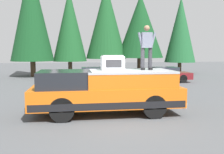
% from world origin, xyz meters
% --- Properties ---
extents(ground_plane, '(90.00, 90.00, 0.00)m').
position_xyz_m(ground_plane, '(0.00, 0.00, 0.00)').
color(ground_plane, '#4C4F51').
extents(pickup_truck, '(2.01, 5.54, 1.65)m').
position_xyz_m(pickup_truck, '(0.49, 0.26, 0.87)').
color(pickup_truck, orange).
rests_on(pickup_truck, ground).
extents(compressor_unit, '(0.65, 0.84, 0.56)m').
position_xyz_m(compressor_unit, '(0.68, -0.01, 1.93)').
color(compressor_unit, silver).
rests_on(compressor_unit, pickup_truck).
extents(person_on_truck_bed, '(0.29, 0.72, 1.69)m').
position_xyz_m(person_on_truck_bed, '(0.61, -1.31, 2.55)').
color(person_on_truck_bed, '#333338').
rests_on(person_on_truck_bed, pickup_truck).
extents(parked_car_maroon, '(1.64, 4.10, 1.16)m').
position_xyz_m(parked_car_maroon, '(9.75, -5.37, 0.58)').
color(parked_car_maroon, maroon).
rests_on(parked_car_maroon, ground).
extents(parked_car_navy, '(1.64, 4.10, 1.16)m').
position_xyz_m(parked_car_navy, '(10.36, -0.00, 0.58)').
color(parked_car_navy, navy).
rests_on(parked_car_navy, ground).
extents(conifer_far_left, '(3.28, 3.28, 8.18)m').
position_xyz_m(conifer_far_left, '(17.43, -9.98, 4.67)').
color(conifer_far_left, '#4C3826').
rests_on(conifer_far_left, ground).
extents(conifer_left, '(4.77, 4.77, 8.24)m').
position_xyz_m(conifer_left, '(17.13, -5.44, 4.96)').
color(conifer_left, '#4C3826').
rests_on(conifer_left, ground).
extents(conifer_center_left, '(4.14, 4.14, 9.32)m').
position_xyz_m(conifer_center_left, '(17.41, -1.89, 5.45)').
color(conifer_center_left, '#4C3826').
rests_on(conifer_center_left, ground).
extents(conifer_center_right, '(3.33, 3.33, 8.49)m').
position_xyz_m(conifer_center_right, '(16.93, 1.81, 4.92)').
color(conifer_center_right, '#4C3826').
rests_on(conifer_center_right, ground).
extents(conifer_right, '(3.96, 3.96, 10.49)m').
position_xyz_m(conifer_right, '(15.88, 5.25, 5.96)').
color(conifer_right, '#4C3826').
rests_on(conifer_right, ground).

